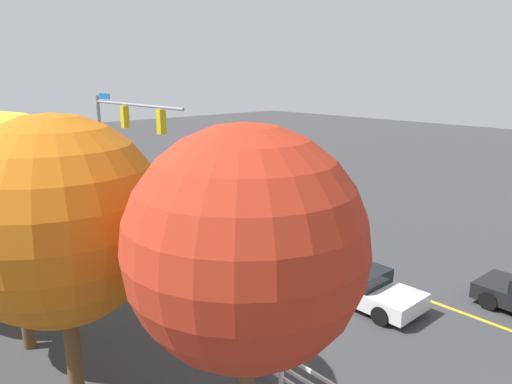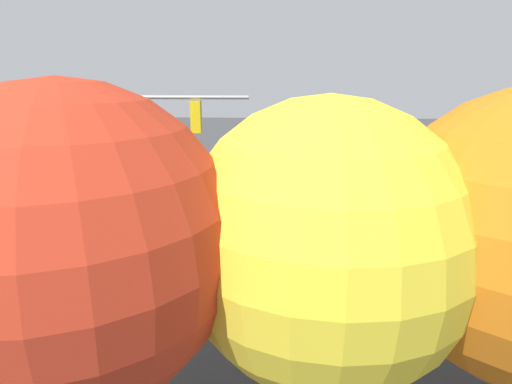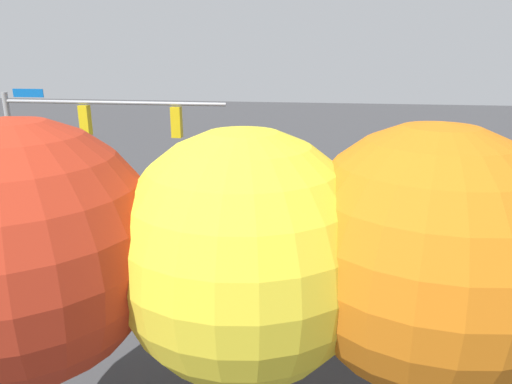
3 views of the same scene
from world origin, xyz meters
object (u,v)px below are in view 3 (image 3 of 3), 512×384
Objects in this scene: car_1 at (504,225)px; car_0 at (401,251)px; car_2 at (176,237)px; tree_2 at (244,255)px; tree_4 at (26,252)px; pedestrian at (67,243)px; car_3 at (164,205)px; tree_3 at (427,257)px.

car_0 is at bearing 37.66° from car_1.
car_0 is 9.24m from car_2.
tree_4 reaches higher than tree_2.
car_1 is 18.90m from pedestrian.
car_0 is 1.13× the size of car_2.
car_1 is at bearing -132.76° from tree_4.
tree_2 reaches higher than car_3.
tree_4 is (-2.82, 14.55, 4.09)m from car_3.
car_3 reaches higher than car_1.
car_0 is 14.13m from tree_4.
car_2 is 11.65m from tree_4.
car_2 is 4.14m from car_3.
tree_2 reaches higher than car_1.
pedestrian reaches higher than car_1.
tree_4 is at bearing -127.62° from car_0.
car_1 is 16.07m from car_3.
car_0 is at bearing -2.60° from car_2.
car_3 is at bearing 113.89° from car_2.
tree_2 is at bearing 55.89° from car_1.
tree_2 is (-8.48, 7.84, 3.60)m from pedestrian.
tree_4 is at bearing 16.51° from tree_2.
tree_2 is 0.98× the size of tree_3.
pedestrian is at bearing -61.44° from tree_4.
tree_4 is at bearing 102.65° from car_3.
car_3 is at bearing -144.22° from pedestrian.
tree_3 reaches higher than car_0.
car_3 is (16.07, -0.23, 0.11)m from car_1.
tree_4 reaches higher than tree_3.
tree_2 is 3.80m from tree_4.
tree_2 is (9.62, 13.25, 3.90)m from car_1.
car_0 is 10.41m from tree_3.
tree_2 is at bearing -115.58° from car_0.
tree_2 is at bearing 117.26° from car_3.
car_0 is at bearing -97.87° from tree_3.
car_3 is 0.61× the size of tree_4.
pedestrian is 12.10m from tree_2.
pedestrian reaches higher than car_2.
tree_4 reaches higher than car_1.
tree_3 reaches higher than car_2.
car_3 is (11.03, -3.86, 0.11)m from car_0.
tree_3 reaches higher than car_1.
tree_3 is (-9.72, 13.36, 3.92)m from car_3.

